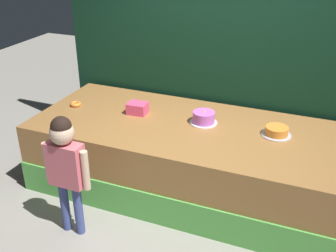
{
  "coord_description": "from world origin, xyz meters",
  "views": [
    {
      "loc": [
        1.08,
        -2.82,
        2.59
      ],
      "look_at": [
        -0.24,
        0.41,
        0.85
      ],
      "focal_mm": 43.2,
      "sensor_mm": 36.0,
      "label": 1
    }
  ],
  "objects_px": {
    "child_figure": "(66,161)",
    "pink_box": "(137,108)",
    "donut": "(76,104)",
    "cake_left": "(204,118)",
    "cake_center": "(277,131)"
  },
  "relations": [
    {
      "from": "child_figure",
      "to": "pink_box",
      "type": "relative_size",
      "value": 5.71
    },
    {
      "from": "child_figure",
      "to": "pink_box",
      "type": "xyz_separation_m",
      "value": [
        0.13,
        1.16,
        0.04
      ]
    },
    {
      "from": "pink_box",
      "to": "donut",
      "type": "xyz_separation_m",
      "value": [
        -0.74,
        -0.08,
        -0.04
      ]
    },
    {
      "from": "pink_box",
      "to": "cake_left",
      "type": "bearing_deg",
      "value": 3.14
    },
    {
      "from": "cake_center",
      "to": "child_figure",
      "type": "bearing_deg",
      "value": -143.2
    },
    {
      "from": "child_figure",
      "to": "donut",
      "type": "bearing_deg",
      "value": 119.74
    },
    {
      "from": "child_figure",
      "to": "cake_center",
      "type": "distance_m",
      "value": 2.01
    },
    {
      "from": "child_figure",
      "to": "donut",
      "type": "height_order",
      "value": "child_figure"
    },
    {
      "from": "child_figure",
      "to": "cake_left",
      "type": "distance_m",
      "value": 1.48
    },
    {
      "from": "child_figure",
      "to": "donut",
      "type": "xyz_separation_m",
      "value": [
        -0.61,
        1.07,
        0.01
      ]
    },
    {
      "from": "donut",
      "to": "cake_center",
      "type": "distance_m",
      "value": 2.23
    },
    {
      "from": "pink_box",
      "to": "donut",
      "type": "relative_size",
      "value": 1.65
    },
    {
      "from": "pink_box",
      "to": "cake_center",
      "type": "xyz_separation_m",
      "value": [
        1.48,
        0.05,
        -0.02
      ]
    },
    {
      "from": "pink_box",
      "to": "donut",
      "type": "bearing_deg",
      "value": -173.72
    },
    {
      "from": "donut",
      "to": "cake_left",
      "type": "distance_m",
      "value": 1.49
    }
  ]
}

